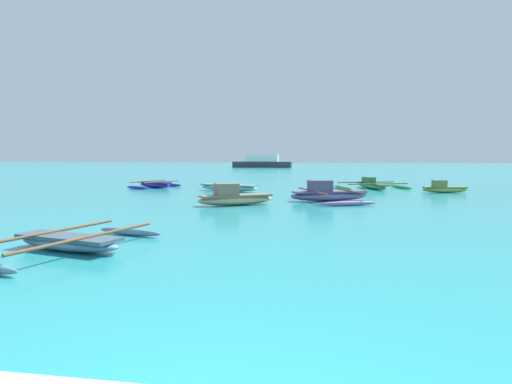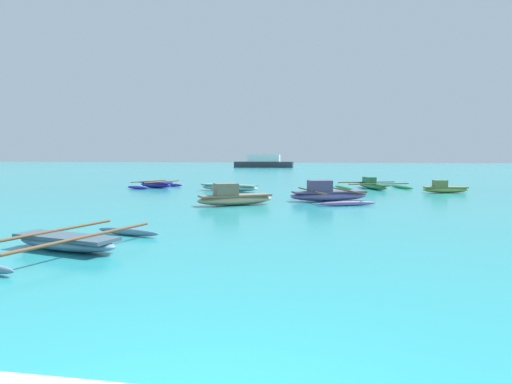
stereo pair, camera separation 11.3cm
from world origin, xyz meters
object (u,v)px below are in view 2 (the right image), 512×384
Objects in this scene: moored_boat_6 at (229,187)px; moored_boat_1 at (328,194)px; moored_boat_2 at (445,188)px; moored_boat_4 at (234,197)px; distant_ferry at (264,162)px; moored_boat_3 at (66,242)px; moored_boat_0 at (156,185)px; moored_boat_5 at (372,185)px.

moored_boat_1 is at bearing -20.73° from moored_boat_6.
moored_boat_1 is at bearing -146.95° from moored_boat_2.
distant_ferry reaches higher than moored_boat_4.
moored_boat_1 is 13.10m from moored_boat_3.
distant_ferry is (-5.91, 65.56, 0.68)m from moored_boat_3.
moored_boat_2 is at bearing 70.64° from moored_boat_3.
moored_boat_0 is 17.38m from moored_boat_2.
moored_boat_5 reaches higher than moored_boat_2.
moored_boat_0 is 19.31m from moored_boat_3.
moored_boat_1 is at bearing -6.81° from moored_boat_0.
moored_boat_6 is at bearing -88.20° from moored_boat_5.
moored_boat_0 is at bearing 179.89° from moored_boat_6.
moored_boat_1 is (11.03, -6.62, 0.11)m from moored_boat_0.
moored_boat_1 is 1.07× the size of moored_boat_3.
moored_boat_0 is at bearing 121.21° from moored_boat_3.
moored_boat_3 is (-5.52, -11.88, -0.13)m from moored_boat_1.
moored_boat_4 is 0.84× the size of moored_boat_6.
moored_boat_6 is at bearing 5.01° from moored_boat_0.
moored_boat_5 is (6.44, 10.60, -0.10)m from moored_boat_4.
moored_boat_3 is at bearing -132.90° from moored_boat_2.
moored_boat_5 is 9.00m from moored_boat_6.
moored_boat_2 is 0.80× the size of moored_boat_4.
moored_boat_6 is at bearing 119.17° from moored_boat_1.
moored_boat_3 is 0.48× the size of distant_ferry.
moored_boat_1 reaches higher than moored_boat_3.
moored_boat_6 is (-5.75, 4.79, -0.10)m from moored_boat_1.
moored_boat_4 reaches higher than moored_boat_0.
moored_boat_4 is 56.62m from distant_ferry.
distant_ferry is (-5.68, 48.89, 0.65)m from moored_boat_6.
moored_boat_4 is 12.40m from moored_boat_5.
moored_boat_1 reaches higher than moored_boat_2.
moored_boat_2 is (6.32, 5.68, -0.07)m from moored_boat_1.
moored_boat_1 is at bearing -37.86° from moored_boat_5.
moored_boat_2 is at bearing 20.92° from moored_boat_1.
moored_boat_4 reaches higher than moored_boat_5.
moored_boat_3 is at bearing -70.17° from moored_boat_6.
distant_ferry reaches higher than moored_boat_1.
moored_boat_0 is at bearing 127.98° from moored_boat_1.
moored_boat_4 is at bearing -51.54° from moored_boat_5.
moored_boat_2 is (17.35, -0.94, 0.05)m from moored_boat_0.
moored_boat_6 is (-8.34, -3.38, -0.01)m from moored_boat_5.
moored_boat_2 is 0.54× the size of moored_boat_5.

